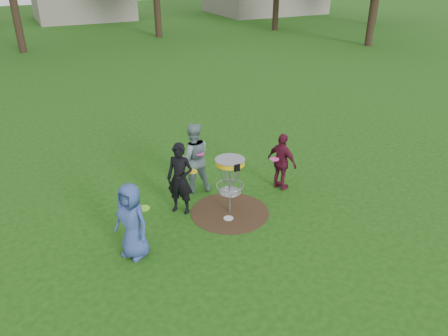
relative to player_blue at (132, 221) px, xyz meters
name	(u,v)px	position (x,y,z in m)	size (l,w,h in m)	color
ground	(230,212)	(2.37, 0.57, -0.78)	(100.00, 100.00, 0.00)	#19470F
dirt_patch	(230,212)	(2.37, 0.57, -0.77)	(1.80, 1.80, 0.01)	#47331E
player_blue	(132,221)	(0.00, 0.00, 0.00)	(0.76, 0.50, 1.56)	#344B8F
player_black	(180,179)	(1.40, 1.11, 0.06)	(0.61, 0.40, 1.67)	black
player_grey	(193,158)	(2.05, 1.92, 0.10)	(0.86, 0.67, 1.77)	gray
player_maroon	(282,162)	(4.04, 1.03, -0.05)	(0.86, 0.36, 1.46)	#5A1429
disc_on_grass	(228,218)	(2.23, 0.34, -0.77)	(0.22, 0.22, 0.02)	silver
disc_golf_basket	(230,173)	(2.37, 0.57, 0.24)	(0.66, 0.67, 1.38)	#9EA0A5
held_discs	(206,171)	(1.95, 0.91, 0.21)	(3.72, 1.80, 0.21)	#80EE1A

